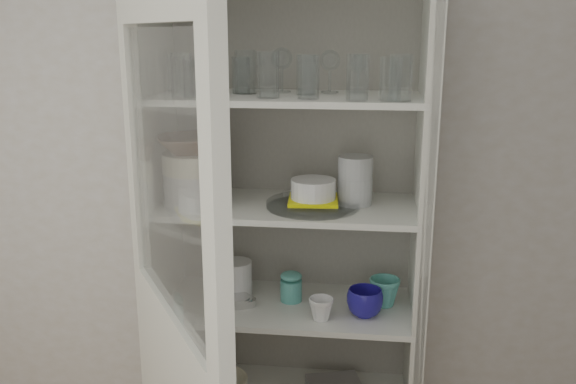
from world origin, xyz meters
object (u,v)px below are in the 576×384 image
Objects in this scene: yellow_trivet at (313,200)px; cupboard_door at (178,381)px; goblet_1 at (282,68)px; goblet_3 at (358,72)px; mug_blue at (365,303)px; white_canister at (237,278)px; white_ramekin at (313,189)px; goblet_2 at (330,70)px; mug_teal at (384,292)px; goblet_0 at (196,71)px; cream_bowl at (194,162)px; grey_bowl_stack at (355,180)px; pantry_cabinet at (290,277)px; plate_stack_front at (195,189)px; terracotta_bowl at (193,144)px; glass_platter at (313,204)px; measuring_cups at (238,301)px; mug_white at (321,309)px; plate_stack_back at (201,183)px; teal_jar at (291,288)px.

cupboard_door is at bearing -122.02° from yellow_trivet.
goblet_1 is 1.16× the size of goblet_3.
white_canister is (-0.50, 0.12, 0.02)m from mug_blue.
white_ramekin is at bearing 166.19° from mug_blue.
goblet_2 is 1.26× the size of mug_blue.
mug_blue is (0.05, -0.18, -0.82)m from goblet_3.
goblet_2 is at bearing 145.56° from mug_teal.
cupboard_door is 1.10m from goblet_0.
white_canister is at bearing 155.52° from mug_teal.
cream_bowl is 1.26× the size of grey_bowl_stack.
pantry_cabinet is 0.72m from cupboard_door.
goblet_0 is 0.87× the size of goblet_1.
terracotta_bowl reaches higher than plate_stack_front.
pantry_cabinet is 17.98× the size of mug_teal.
plate_stack_front is 0.82m from mug_teal.
pantry_cabinet is 11.99× the size of goblet_1.
goblet_3 is at bearing 18.53° from goblet_2.
goblet_1 is 0.42m from terracotta_bowl.
glass_platter is at bearing 115.51° from cupboard_door.
mug_blue is (0.64, -0.15, -0.82)m from goblet_0.
white_ramekin is (0.13, -0.11, -0.42)m from goblet_1.
grey_bowl_stack is (0.15, 0.05, 0.08)m from glass_platter.
pantry_cabinet is 0.33m from mug_blue.
measuring_cups is (-0.28, -0.01, -0.41)m from yellow_trivet.
goblet_2 is 1.43× the size of mug_teal.
goblet_1 is at bearing -174.07° from goblet_3.
goblet_2 reaches higher than mug_white.
terracotta_bowl is 0.74× the size of glass_platter.
mug_white is at bearing -7.47° from plate_stack_front.
plate_stack_front is at bearing -171.41° from grey_bowl_stack.
terracotta_bowl is (-0.07, 0.53, 0.62)m from cupboard_door.
grey_bowl_stack is at bearing 8.65° from measuring_cups.
glass_platter is 0.46m from white_canister.
glass_platter is (0.45, -0.11, -0.47)m from goblet_0.
plate_stack_front is at bearing -163.82° from goblet_2.
pantry_cabinet is 0.81m from goblet_1.
terracotta_bowl is at bearing -137.54° from white_canister.
pantry_cabinet reaches higher than measuring_cups.
goblet_2 is 1.11× the size of goblet_3.
pantry_cabinet is 23.09× the size of mug_white.
plate_stack_front is 1.18× the size of plate_stack_back.
plate_stack_back is at bearing 102.95° from goblet_0.
teal_jar is at bearing 14.64° from plate_stack_front.
white_ramekin is at bearing -40.38° from goblet_1.
goblet_1 is at bearing 178.34° from goblet_2.
plate_stack_back is 0.56× the size of glass_platter.
yellow_trivet is at bearing -32.56° from teal_jar.
cupboard_door is 21.99× the size of mug_white.
yellow_trivet is 1.09× the size of white_ramekin.
white_ramekin is 0.90× the size of grey_bowl_stack.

